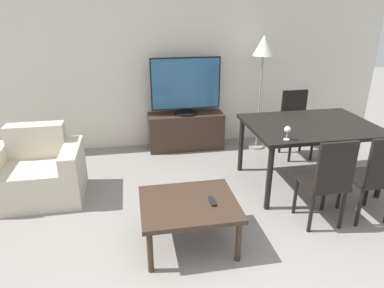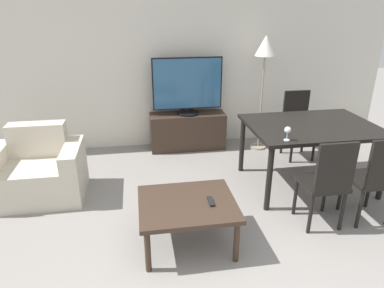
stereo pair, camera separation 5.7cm
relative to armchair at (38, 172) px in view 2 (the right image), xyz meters
The scene contains 12 objects.
wall_back 2.33m from the armchair, 41.43° to the left, with size 6.90×0.06×2.70m.
armchair is the anchor object (origin of this frame).
tv_stand 2.17m from the armchair, 30.94° to the left, with size 1.10×0.38×0.54m.
tv 2.27m from the armchair, 30.88° to the left, with size 1.00×0.32×0.82m.
coffee_table 1.88m from the armchair, 35.99° to the right, with size 0.85×0.72×0.43m.
dining_table 3.13m from the armchair, ahead, with size 1.44×1.06×0.76m.
dining_chair_near 3.05m from the armchair, 20.63° to the right, with size 0.40×0.40×0.92m.
dining_chair_far 3.41m from the armchair, 10.26° to the left, with size 0.40×0.40×0.92m.
dining_chair_near_right 3.52m from the armchair, 17.73° to the right, with size 0.40×0.40×0.92m.
floor_lamp 3.27m from the armchair, 18.06° to the left, with size 0.29×0.29×1.65m.
remote_primary 2.07m from the armchair, 33.62° to the right, with size 0.04×0.15×0.02m.
wine_glass_left 2.74m from the armchair, 14.00° to the right, with size 0.07×0.07×0.15m.
Camera 2 is at (-0.42, -1.66, 2.03)m, focal length 32.00 mm.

